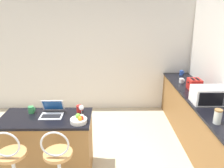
{
  "coord_description": "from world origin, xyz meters",
  "views": [
    {
      "loc": [
        0.38,
        -2.13,
        2.29
      ],
      "look_at": [
        0.44,
        1.67,
        0.99
      ],
      "focal_mm": 35.0,
      "sensor_mm": 36.0,
      "label": 1
    }
  ],
  "objects_px": {
    "bar_stool_far": "(59,168)",
    "storage_jar": "(218,116)",
    "microwave": "(209,95)",
    "mug_green": "(31,110)",
    "laptop": "(52,111)",
    "mug_blue": "(182,73)",
    "wine_glass_short": "(82,108)",
    "mug_white": "(181,81)",
    "fruit_bowl": "(79,120)",
    "toaster": "(194,84)",
    "mug_red": "(79,109)"
  },
  "relations": [
    {
      "from": "bar_stool_far",
      "to": "storage_jar",
      "type": "distance_m",
      "value": 2.09
    },
    {
      "from": "microwave",
      "to": "mug_green",
      "type": "xyz_separation_m",
      "value": [
        -2.67,
        -0.31,
        -0.08
      ]
    },
    {
      "from": "laptop",
      "to": "mug_blue",
      "type": "relative_size",
      "value": 2.96
    },
    {
      "from": "bar_stool_far",
      "to": "mug_blue",
      "type": "height_order",
      "value": "bar_stool_far"
    },
    {
      "from": "laptop",
      "to": "microwave",
      "type": "height_order",
      "value": "microwave"
    },
    {
      "from": "bar_stool_far",
      "to": "wine_glass_short",
      "type": "height_order",
      "value": "wine_glass_short"
    },
    {
      "from": "mug_white",
      "to": "wine_glass_short",
      "type": "bearing_deg",
      "value": -142.56
    },
    {
      "from": "fruit_bowl",
      "to": "wine_glass_short",
      "type": "bearing_deg",
      "value": 85.18
    },
    {
      "from": "toaster",
      "to": "mug_white",
      "type": "distance_m",
      "value": 0.4
    },
    {
      "from": "laptop",
      "to": "mug_red",
      "type": "xyz_separation_m",
      "value": [
        0.37,
        0.07,
        0.0
      ]
    },
    {
      "from": "storage_jar",
      "to": "fruit_bowl",
      "type": "bearing_deg",
      "value": 178.5
    },
    {
      "from": "mug_white",
      "to": "fruit_bowl",
      "type": "xyz_separation_m",
      "value": [
        -1.85,
        -1.6,
        -0.01
      ]
    },
    {
      "from": "fruit_bowl",
      "to": "wine_glass_short",
      "type": "height_order",
      "value": "wine_glass_short"
    },
    {
      "from": "laptop",
      "to": "mug_white",
      "type": "relative_size",
      "value": 3.0
    },
    {
      "from": "mug_red",
      "to": "fruit_bowl",
      "type": "bearing_deg",
      "value": -83.9
    },
    {
      "from": "mug_white",
      "to": "fruit_bowl",
      "type": "relative_size",
      "value": 0.46
    },
    {
      "from": "laptop",
      "to": "mug_white",
      "type": "distance_m",
      "value": 2.64
    },
    {
      "from": "storage_jar",
      "to": "wine_glass_short",
      "type": "distance_m",
      "value": 1.79
    },
    {
      "from": "microwave",
      "to": "mug_white",
      "type": "bearing_deg",
      "value": 96.39
    },
    {
      "from": "microwave",
      "to": "toaster",
      "type": "xyz_separation_m",
      "value": [
        -0.0,
        0.62,
        -0.03
      ]
    },
    {
      "from": "toaster",
      "to": "storage_jar",
      "type": "relative_size",
      "value": 1.26
    },
    {
      "from": "microwave",
      "to": "toaster",
      "type": "relative_size",
      "value": 2.11
    },
    {
      "from": "mug_blue",
      "to": "mug_red",
      "type": "bearing_deg",
      "value": -138.07
    },
    {
      "from": "wine_glass_short",
      "to": "toaster",
      "type": "bearing_deg",
      "value": 27.74
    },
    {
      "from": "mug_white",
      "to": "mug_green",
      "type": "bearing_deg",
      "value": -152.9
    },
    {
      "from": "laptop",
      "to": "mug_green",
      "type": "height_order",
      "value": "laptop"
    },
    {
      "from": "mug_red",
      "to": "storage_jar",
      "type": "bearing_deg",
      "value": -10.91
    },
    {
      "from": "storage_jar",
      "to": "fruit_bowl",
      "type": "distance_m",
      "value": 1.79
    },
    {
      "from": "bar_stool_far",
      "to": "fruit_bowl",
      "type": "bearing_deg",
      "value": 62.46
    },
    {
      "from": "mug_red",
      "to": "wine_glass_short",
      "type": "relative_size",
      "value": 0.66
    },
    {
      "from": "storage_jar",
      "to": "toaster",
      "type": "bearing_deg",
      "value": 82.28
    },
    {
      "from": "toaster",
      "to": "bar_stool_far",
      "type": "bearing_deg",
      "value": -143.3
    },
    {
      "from": "bar_stool_far",
      "to": "mug_white",
      "type": "height_order",
      "value": "bar_stool_far"
    },
    {
      "from": "mug_white",
      "to": "wine_glass_short",
      "type": "relative_size",
      "value": 0.65
    },
    {
      "from": "microwave",
      "to": "mug_blue",
      "type": "height_order",
      "value": "microwave"
    },
    {
      "from": "bar_stool_far",
      "to": "mug_red",
      "type": "distance_m",
      "value": 0.85
    },
    {
      "from": "microwave",
      "to": "wine_glass_short",
      "type": "height_order",
      "value": "microwave"
    },
    {
      "from": "mug_green",
      "to": "fruit_bowl",
      "type": "height_order",
      "value": "fruit_bowl"
    },
    {
      "from": "bar_stool_far",
      "to": "mug_red",
      "type": "height_order",
      "value": "bar_stool_far"
    },
    {
      "from": "mug_green",
      "to": "mug_blue",
      "type": "height_order",
      "value": "mug_blue"
    },
    {
      "from": "mug_red",
      "to": "fruit_bowl",
      "type": "height_order",
      "value": "fruit_bowl"
    },
    {
      "from": "toaster",
      "to": "mug_red",
      "type": "height_order",
      "value": "toaster"
    },
    {
      "from": "laptop",
      "to": "storage_jar",
      "type": "height_order",
      "value": "laptop"
    },
    {
      "from": "wine_glass_short",
      "to": "mug_green",
      "type": "bearing_deg",
      "value": 172.76
    },
    {
      "from": "bar_stool_far",
      "to": "laptop",
      "type": "bearing_deg",
      "value": 107.38
    },
    {
      "from": "laptop",
      "to": "mug_white",
      "type": "bearing_deg",
      "value": 31.29
    },
    {
      "from": "microwave",
      "to": "storage_jar",
      "type": "relative_size",
      "value": 2.65
    },
    {
      "from": "mug_green",
      "to": "wine_glass_short",
      "type": "height_order",
      "value": "wine_glass_short"
    },
    {
      "from": "mug_white",
      "to": "bar_stool_far",
      "type": "bearing_deg",
      "value": -135.84
    },
    {
      "from": "toaster",
      "to": "mug_white",
      "type": "relative_size",
      "value": 2.42
    }
  ]
}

